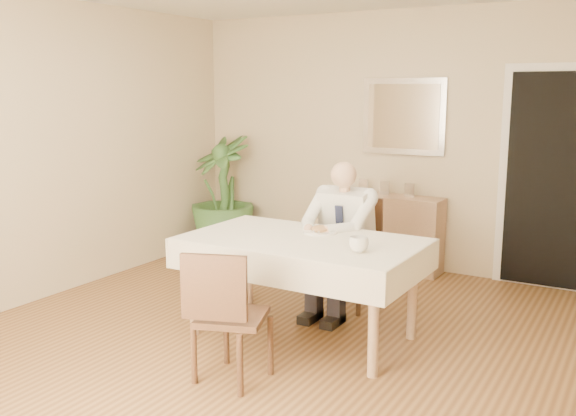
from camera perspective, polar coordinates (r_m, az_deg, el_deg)
The scene contains 17 objects.
room at distance 4.42m, azimuth -2.27°, elevation 3.74°, with size 5.00×5.02×2.60m.
doorway at distance 6.28m, azimuth 22.47°, elevation 2.22°, with size 0.96×0.07×2.10m.
mirror at distance 6.58m, azimuth 10.23°, elevation 8.01°, with size 0.86×0.04×0.76m.
dining_table at distance 4.69m, azimuth 1.29°, elevation -3.72°, with size 1.73×1.04×0.75m.
chair_far at distance 5.49m, azimuth 5.72°, elevation -3.29°, with size 0.47×0.47×0.91m.
chair_near at distance 4.02m, azimuth -5.64°, elevation -9.05°, with size 0.52×0.53×0.86m.
seated_man at distance 5.20m, azimuth 4.44°, elevation -2.07°, with size 0.48×0.72×1.24m.
plate at distance 4.84m, azimuth 2.88°, elevation -2.14°, with size 0.26×0.26×0.02m, color white.
food at distance 4.84m, azimuth 2.88°, elevation -1.88°, with size 0.14×0.14×0.06m, color brown.
knife at distance 4.77m, azimuth 2.98°, elevation -2.13°, with size 0.01×0.01×0.13m, color silver.
fork at distance 4.81m, azimuth 2.13°, elevation -2.02°, with size 0.01×0.01×0.13m, color silver.
coffee_mug at distance 4.30m, azimuth 6.31°, elevation -3.23°, with size 0.13×0.13×0.10m, color white.
sideboard at distance 6.59m, azimuth 9.45°, elevation -2.22°, with size 0.95×0.32×0.76m, color #A6815B.
photo_frame_left at distance 6.72m, azimuth 6.72°, elevation 2.00°, with size 0.10×0.02×0.14m, color silver.
photo_frame_center at distance 6.59m, azimuth 8.57°, elevation 1.79°, with size 0.10×0.02×0.14m, color silver.
photo_frame_right at distance 6.47m, azimuth 10.76°, elevation 1.57°, with size 0.10×0.02×0.14m, color silver.
potted_palm at distance 7.24m, azimuth -5.87°, elevation 1.23°, with size 0.73×0.73×1.31m, color #2F5424.
Camera 1 is at (2.35, -3.71, 1.83)m, focal length 40.00 mm.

